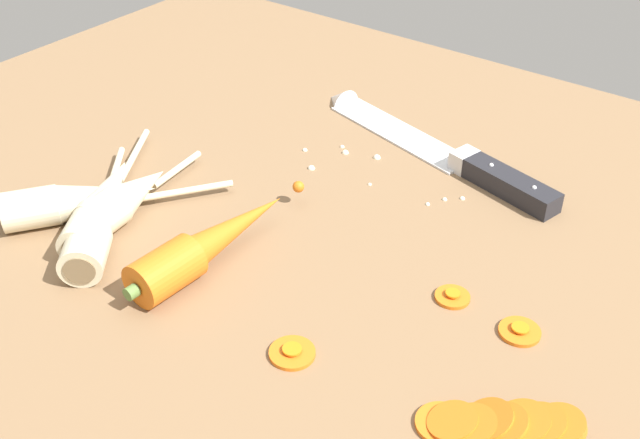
{
  "coord_description": "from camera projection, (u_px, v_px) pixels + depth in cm",
  "views": [
    {
      "loc": [
        36.29,
        -50.4,
        44.33
      ],
      "look_at": [
        0.0,
        -2.0,
        1.5
      ],
      "focal_mm": 43.25,
      "sensor_mm": 36.0,
      "label": 1
    }
  ],
  "objects": [
    {
      "name": "ground_plane",
      "position": [
        332.0,
        239.0,
        0.77
      ],
      "size": [
        120.0,
        90.0,
        4.0
      ],
      "primitive_type": "cube",
      "color": "brown"
    },
    {
      "name": "chefs_knife",
      "position": [
        426.0,
        143.0,
        0.88
      ],
      "size": [
        34.48,
        11.75,
        4.18
      ],
      "color": "silver",
      "rests_on": "ground_plane"
    },
    {
      "name": "whole_carrot",
      "position": [
        208.0,
        244.0,
        0.7
      ],
      "size": [
        5.03,
        22.32,
        4.2
      ],
      "color": "orange",
      "rests_on": "ground_plane"
    },
    {
      "name": "parsnip_front",
      "position": [
        128.0,
        197.0,
        0.76
      ],
      "size": [
        5.27,
        17.25,
        4.0
      ],
      "color": "beige",
      "rests_on": "ground_plane"
    },
    {
      "name": "parsnip_mid_left",
      "position": [
        80.0,
        201.0,
        0.76
      ],
      "size": [
        15.04,
        19.73,
        4.0
      ],
      "color": "beige",
      "rests_on": "ground_plane"
    },
    {
      "name": "parsnip_mid_right",
      "position": [
        103.0,
        203.0,
        0.76
      ],
      "size": [
        14.8,
        21.29,
        4.0
      ],
      "color": "beige",
      "rests_on": "ground_plane"
    },
    {
      "name": "parsnip_back",
      "position": [
        95.0,
        222.0,
        0.73
      ],
      "size": [
        16.22,
        18.78,
        4.0
      ],
      "color": "beige",
      "rests_on": "ground_plane"
    },
    {
      "name": "carrot_slice_stack",
      "position": [
        496.0,
        424.0,
        0.54
      ],
      "size": [
        11.13,
        7.01,
        3.52
      ],
      "color": "orange",
      "rests_on": "ground_plane"
    },
    {
      "name": "carrot_slice_stray_near",
      "position": [
        453.0,
        295.0,
        0.67
      ],
      "size": [
        3.09,
        3.09,
        0.7
      ],
      "color": "orange",
      "rests_on": "ground_plane"
    },
    {
      "name": "carrot_slice_stray_mid",
      "position": [
        292.0,
        351.0,
        0.61
      ],
      "size": [
        3.76,
        3.76,
        0.7
      ],
      "color": "orange",
      "rests_on": "ground_plane"
    },
    {
      "name": "carrot_slice_stray_far",
      "position": [
        520.0,
        330.0,
        0.63
      ],
      "size": [
        3.49,
        3.49,
        0.7
      ],
      "color": "orange",
      "rests_on": "ground_plane"
    },
    {
      "name": "mince_crumbs",
      "position": [
        360.0,
        163.0,
        0.85
      ],
      "size": [
        19.72,
        7.04,
        0.83
      ],
      "color": "silver",
      "rests_on": "ground_plane"
    }
  ]
}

